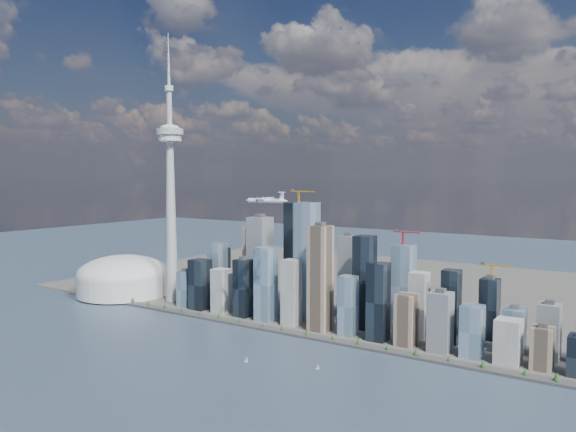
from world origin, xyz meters
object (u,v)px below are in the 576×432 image
Objects in this scene: dome_stadium at (123,278)px; sailboat_west at (246,360)px; needle_tower at (171,190)px; airplane at (266,200)px; sailboat_east at (318,367)px.

dome_stadium is 540.75m from sailboat_west.
airplane is at bearing -19.56° from needle_tower.
sailboat_west is 1.07× the size of sailboat_east.
dome_stadium is 22.53× the size of sailboat_west.
dome_stadium reaches higher than sailboat_east.
needle_tower is 547.31m from sailboat_east.
needle_tower is 2.75× the size of dome_stadium.
dome_stadium is at bearing 155.77° from sailboat_west.
needle_tower is 241.40m from dome_stadium.
sailboat_east is at bearing -21.49° from needle_tower.
sailboat_west is at bearing -165.14° from sailboat_east.
airplane is 269.59m from sailboat_east.
airplane is 8.61× the size of sailboat_east.
sailboat_west is (500.35, -201.81, -36.59)m from dome_stadium.
dome_stadium is 24.21× the size of sailboat_east.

